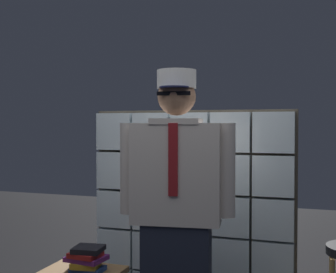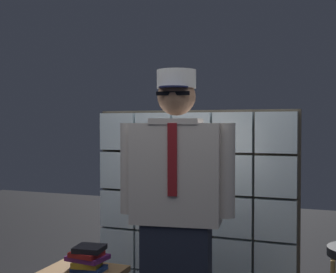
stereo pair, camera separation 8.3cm
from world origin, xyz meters
TOP-DOWN VIEW (x-y plane):
  - glass_block_wall at (0.00, 1.15)m, footprint 1.61×0.10m
  - standing_person at (0.12, 0.42)m, footprint 0.72×0.34m
  - book_stack at (-0.50, 0.41)m, footprint 0.26×0.22m

SIDE VIEW (x-z plane):
  - book_stack at x=-0.50m, z-range 0.51..0.67m
  - glass_block_wall at x=0.00m, z-range -0.02..1.59m
  - standing_person at x=0.12m, z-range 0.04..1.85m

